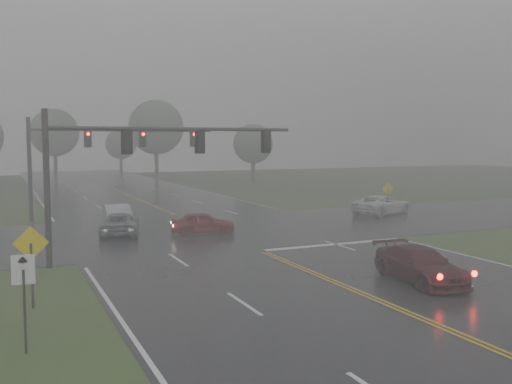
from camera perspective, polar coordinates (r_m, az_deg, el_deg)
name	(u,v)px	position (r m, az deg, el deg)	size (l,w,h in m)	color
ground	(472,341)	(17.78, 20.83, -13.74)	(180.00, 180.00, 0.00)	#2A421C
main_road	(222,235)	(34.47, -3.42, -4.31)	(18.00, 160.00, 0.02)	black
cross_street	(211,230)	(36.33, -4.55, -3.83)	(120.00, 14.00, 0.02)	black
stop_bar	(336,245)	(31.50, 7.96, -5.25)	(8.50, 0.50, 0.01)	silver
sedan_maroon	(420,282)	(23.99, 16.05, -8.69)	(1.94, 4.77, 1.38)	#36090B
sedan_red	(203,234)	(34.96, -5.34, -4.19)	(1.57, 3.89, 1.33)	maroon
sedan_silver	(117,227)	(38.83, -13.75, -3.38)	(1.58, 4.53, 1.49)	#AFB2B8
car_grey	(120,234)	(35.53, -13.43, -4.16)	(2.17, 4.71, 1.31)	slate
pickup_white	(382,214)	(45.07, 12.49, -2.19)	(2.42, 5.25, 1.46)	silver
signal_gantry_near	(130,156)	(27.18, -12.52, 3.51)	(12.06, 0.31, 7.06)	black
signal_gantry_far	(91,148)	(42.63, -16.19, 4.23)	(13.32, 0.37, 7.28)	black
sign_diamond_west	(31,253)	(20.71, -21.57, -5.68)	(1.17, 0.13, 2.80)	black
sign_arrow_white	(24,285)	(16.43, -22.21, -8.59)	(0.59, 0.13, 2.66)	black
sign_diamond_east	(388,193)	(44.54, 13.03, -0.07)	(1.06, 0.10, 2.54)	black
tree_ne_a	(156,127)	(83.49, -9.97, 6.39)	(7.85, 7.85, 11.54)	#362D23
tree_n_mid	(54,133)	(90.42, -19.50, 5.61)	(7.10, 7.10, 10.43)	#362D23
tree_e_near	(253,144)	(77.84, -0.30, 4.85)	(5.45, 5.45, 8.01)	#362D23
tree_n_far	(121,144)	(101.22, -13.36, 4.68)	(5.28, 5.28, 7.75)	#362D23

